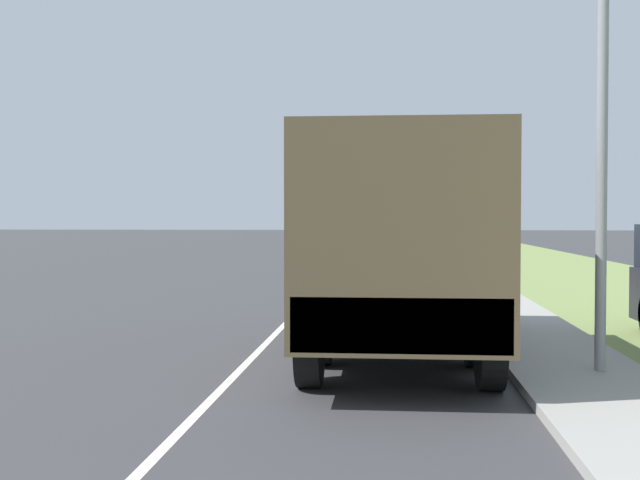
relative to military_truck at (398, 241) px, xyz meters
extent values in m
plane|color=#38383A|center=(-2.16, 27.66, -1.75)|extent=(180.00, 180.00, 0.00)
cube|color=silver|center=(-2.16, 27.66, -1.75)|extent=(0.12, 120.00, 0.00)
cube|color=#9E9B93|center=(2.34, 27.66, -1.69)|extent=(1.80, 120.00, 0.12)
cube|color=olive|center=(6.74, 27.66, -1.74)|extent=(7.00, 120.00, 0.02)
cube|color=#545B3D|center=(0.00, 2.77, -0.15)|extent=(2.49, 2.01, 2.01)
cube|color=brown|center=(0.00, -0.82, 0.13)|extent=(2.49, 5.18, 2.58)
cube|color=#545B3D|center=(0.00, -3.36, -0.81)|extent=(2.37, 0.10, 0.60)
cube|color=red|center=(-0.93, -3.38, -0.61)|extent=(0.12, 0.06, 0.12)
cube|color=red|center=(0.93, -3.38, -0.61)|extent=(0.12, 0.06, 0.12)
cylinder|color=black|center=(-1.10, 2.67, -1.18)|extent=(0.30, 1.13, 1.13)
cylinder|color=black|center=(1.10, 2.67, -1.18)|extent=(0.30, 1.13, 1.13)
cylinder|color=black|center=(-1.10, -2.12, -1.18)|extent=(0.30, 1.13, 1.13)
cylinder|color=black|center=(1.10, -2.12, -1.18)|extent=(0.30, 1.13, 1.13)
cylinder|color=black|center=(-1.10, -0.56, -1.18)|extent=(0.30, 1.13, 1.13)
cylinder|color=black|center=(1.10, -0.56, -1.18)|extent=(0.30, 1.13, 1.13)
cube|color=black|center=(-0.17, 14.87, -1.28)|extent=(1.85, 4.66, 0.59)
cube|color=black|center=(-0.17, 14.97, -0.67)|extent=(1.63, 2.10, 0.63)
cylinder|color=black|center=(-0.99, 16.37, -1.43)|extent=(0.20, 0.64, 0.64)
cylinder|color=black|center=(0.66, 16.37, -1.43)|extent=(0.20, 0.64, 0.64)
cylinder|color=black|center=(-0.99, 13.38, -1.43)|extent=(0.20, 0.64, 0.64)
cylinder|color=black|center=(0.66, 13.38, -1.43)|extent=(0.20, 0.64, 0.64)
cube|color=silver|center=(-0.57, 25.72, -1.24)|extent=(1.89, 4.87, 0.67)
cube|color=black|center=(-0.57, 25.82, -0.56)|extent=(1.67, 2.19, 0.69)
cylinder|color=black|center=(-1.41, 27.28, -1.43)|extent=(0.20, 0.64, 0.64)
cylinder|color=black|center=(0.28, 27.28, -1.43)|extent=(0.20, 0.64, 0.64)
cylinder|color=black|center=(-1.41, 24.16, -1.43)|extent=(0.20, 0.64, 0.64)
cylinder|color=black|center=(0.28, 24.16, -1.43)|extent=(0.20, 0.64, 0.64)
cube|color=tan|center=(-3.62, 39.38, -1.26)|extent=(1.90, 4.79, 0.63)
cube|color=black|center=(-3.62, 39.47, -0.62)|extent=(1.67, 2.15, 0.66)
cylinder|color=black|center=(-4.47, 40.91, -1.43)|extent=(0.20, 0.64, 0.64)
cylinder|color=black|center=(-2.77, 40.91, -1.43)|extent=(0.20, 0.64, 0.64)
cylinder|color=black|center=(-4.47, 37.84, -1.43)|extent=(0.20, 0.64, 0.64)
cylinder|color=black|center=(-2.77, 37.84, -1.43)|extent=(0.20, 0.64, 0.64)
cylinder|color=gray|center=(2.59, -1.35, 2.29)|extent=(0.14, 0.14, 7.85)
camera|label=1|loc=(-0.12, -11.91, 0.35)|focal=45.00mm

